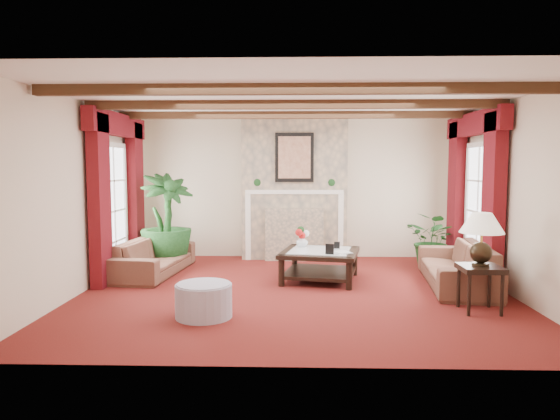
{
  "coord_description": "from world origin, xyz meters",
  "views": [
    {
      "loc": [
        0.0,
        -7.04,
        1.78
      ],
      "look_at": [
        -0.21,
        0.4,
        1.13
      ],
      "focal_mm": 32.0,
      "sensor_mm": 36.0,
      "label": 1
    }
  ],
  "objects_px": {
    "sofa_right": "(457,258)",
    "ottoman": "(204,301)",
    "sofa_left": "(155,251)",
    "potted_palm": "(167,241)",
    "coffee_table": "(320,266)",
    "side_table": "(480,289)"
  },
  "relations": [
    {
      "from": "sofa_right",
      "to": "ottoman",
      "type": "bearing_deg",
      "value": -57.82
    },
    {
      "from": "sofa_left",
      "to": "sofa_right",
      "type": "xyz_separation_m",
      "value": [
        4.74,
        -0.71,
        0.03
      ]
    },
    {
      "from": "ottoman",
      "to": "sofa_left",
      "type": "bearing_deg",
      "value": 117.85
    },
    {
      "from": "potted_palm",
      "to": "ottoman",
      "type": "distance_m",
      "value": 3.19
    },
    {
      "from": "coffee_table",
      "to": "ottoman",
      "type": "distance_m",
      "value": 2.44
    },
    {
      "from": "side_table",
      "to": "ottoman",
      "type": "distance_m",
      "value": 3.37
    },
    {
      "from": "sofa_left",
      "to": "potted_palm",
      "type": "relative_size",
      "value": 1.1
    },
    {
      "from": "coffee_table",
      "to": "side_table",
      "type": "height_order",
      "value": "side_table"
    },
    {
      "from": "sofa_right",
      "to": "ottoman",
      "type": "distance_m",
      "value": 3.87
    },
    {
      "from": "sofa_left",
      "to": "sofa_right",
      "type": "distance_m",
      "value": 4.8
    },
    {
      "from": "potted_palm",
      "to": "side_table",
      "type": "xyz_separation_m",
      "value": [
        4.55,
        -2.62,
        -0.18
      ]
    },
    {
      "from": "sofa_right",
      "to": "sofa_left",
      "type": "bearing_deg",
      "value": -91.67
    },
    {
      "from": "sofa_left",
      "to": "sofa_right",
      "type": "bearing_deg",
      "value": -92.59
    },
    {
      "from": "sofa_left",
      "to": "coffee_table",
      "type": "xyz_separation_m",
      "value": [
        2.72,
        -0.41,
        -0.15
      ]
    },
    {
      "from": "side_table",
      "to": "ottoman",
      "type": "xyz_separation_m",
      "value": [
        -3.35,
        -0.33,
        -0.09
      ]
    },
    {
      "from": "potted_palm",
      "to": "coffee_table",
      "type": "height_order",
      "value": "potted_palm"
    },
    {
      "from": "sofa_left",
      "to": "ottoman",
      "type": "distance_m",
      "value": 2.68
    },
    {
      "from": "coffee_table",
      "to": "ottoman",
      "type": "xyz_separation_m",
      "value": [
        -1.47,
        -1.95,
        -0.04
      ]
    },
    {
      "from": "potted_palm",
      "to": "ottoman",
      "type": "relative_size",
      "value": 2.77
    },
    {
      "from": "sofa_left",
      "to": "coffee_table",
      "type": "distance_m",
      "value": 2.75
    },
    {
      "from": "potted_palm",
      "to": "sofa_right",
      "type": "bearing_deg",
      "value": -15.35
    },
    {
      "from": "potted_palm",
      "to": "coffee_table",
      "type": "relative_size",
      "value": 1.62
    }
  ]
}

